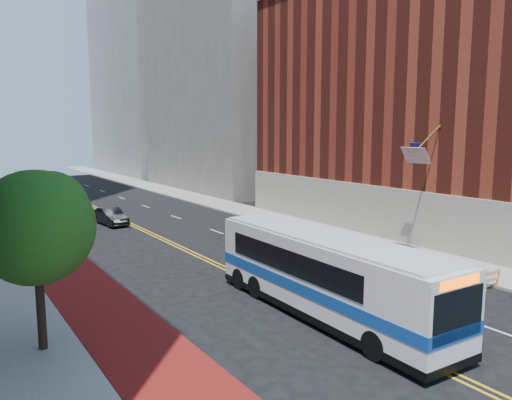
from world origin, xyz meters
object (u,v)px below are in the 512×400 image
at_px(car_b, 111,216).
at_px(car_c, 32,207).
at_px(transit_bus, 324,274).
at_px(car_a, 45,229).
at_px(street_tree, 37,223).

height_order(car_b, car_c, car_c).
bearing_deg(car_c, transit_bus, -74.46).
height_order(transit_bus, car_a, transit_bus).
height_order(transit_bus, car_c, transit_bus).
distance_m(car_a, car_c, 11.88).
xyz_separation_m(transit_bus, car_c, (-6.37, 35.53, -1.12)).
xyz_separation_m(street_tree, car_c, (4.82, 32.64, -4.12)).
xyz_separation_m(transit_bus, car_a, (-7.35, 23.69, -1.15)).
xyz_separation_m(car_b, car_c, (-4.92, 9.09, 0.05)).
bearing_deg(car_b, car_a, -159.77).
xyz_separation_m(street_tree, car_b, (9.74, 23.55, -4.17)).
height_order(street_tree, car_a, street_tree).
bearing_deg(transit_bus, street_tree, 166.42).
distance_m(street_tree, car_c, 33.25).
xyz_separation_m(street_tree, car_a, (3.85, 20.79, -4.15)).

